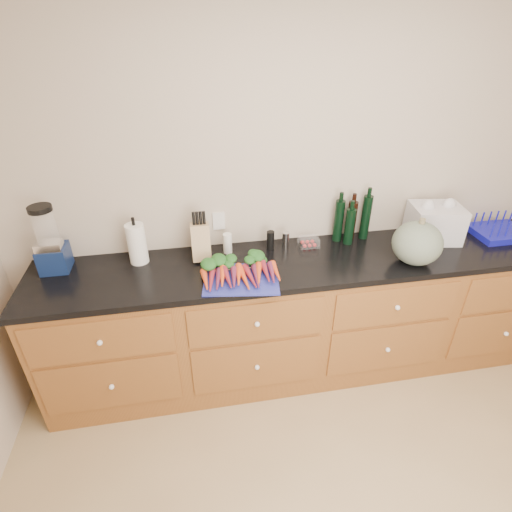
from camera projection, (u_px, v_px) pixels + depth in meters
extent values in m
cube|color=beige|center=(306.00, 188.00, 2.69)|extent=(4.10, 0.05, 2.60)
cube|color=brown|center=(311.00, 317.00, 2.85)|extent=(3.60, 0.60, 0.90)
cube|color=brown|center=(100.00, 341.00, 2.25)|extent=(0.82, 0.01, 0.28)
sphere|color=white|center=(100.00, 343.00, 2.24)|extent=(0.03, 0.03, 0.03)
cube|color=brown|center=(112.00, 385.00, 2.44)|extent=(0.82, 0.01, 0.38)
sphere|color=white|center=(112.00, 387.00, 2.42)|extent=(0.03, 0.03, 0.03)
cube|color=brown|center=(257.00, 322.00, 2.39)|extent=(0.82, 0.01, 0.28)
sphere|color=white|center=(257.00, 324.00, 2.38)|extent=(0.03, 0.03, 0.03)
cube|color=brown|center=(257.00, 366.00, 2.57)|extent=(0.82, 0.01, 0.38)
sphere|color=white|center=(257.00, 367.00, 2.56)|extent=(0.03, 0.03, 0.03)
cube|color=brown|center=(396.00, 306.00, 2.52)|extent=(0.82, 0.01, 0.28)
sphere|color=white|center=(398.00, 308.00, 2.51)|extent=(0.03, 0.03, 0.03)
cube|color=brown|center=(387.00, 348.00, 2.71)|extent=(0.82, 0.01, 0.38)
sphere|color=white|center=(388.00, 350.00, 2.70)|extent=(0.03, 0.03, 0.03)
cube|color=brown|center=(505.00, 332.00, 2.85)|extent=(0.82, 0.01, 0.38)
sphere|color=white|center=(506.00, 334.00, 2.83)|extent=(0.03, 0.03, 0.03)
cube|color=black|center=(316.00, 261.00, 2.61)|extent=(3.64, 0.62, 0.04)
cube|color=#28309E|center=(241.00, 279.00, 2.39)|extent=(0.49, 0.39, 0.01)
cone|color=#F24C1C|center=(206.00, 281.00, 2.32)|extent=(0.04, 0.21, 0.04)
cone|color=maroon|center=(211.00, 280.00, 2.33)|extent=(0.04, 0.21, 0.04)
cone|color=maroon|center=(217.00, 279.00, 2.33)|extent=(0.04, 0.21, 0.04)
cone|color=#F24C1C|center=(223.00, 279.00, 2.34)|extent=(0.04, 0.21, 0.04)
cone|color=maroon|center=(228.00, 278.00, 2.34)|extent=(0.04, 0.21, 0.04)
cone|color=maroon|center=(234.00, 278.00, 2.35)|extent=(0.04, 0.21, 0.04)
cone|color=#F24C1C|center=(239.00, 277.00, 2.35)|extent=(0.04, 0.21, 0.04)
ellipsoid|color=#1B511F|center=(220.00, 264.00, 2.46)|extent=(0.21, 0.12, 0.06)
cone|color=#F24C1C|center=(244.00, 277.00, 2.36)|extent=(0.04, 0.21, 0.04)
cone|color=maroon|center=(249.00, 276.00, 2.36)|extent=(0.04, 0.21, 0.04)
cone|color=maroon|center=(255.00, 276.00, 2.37)|extent=(0.04, 0.21, 0.04)
cone|color=#F24C1C|center=(260.00, 275.00, 2.37)|extent=(0.04, 0.21, 0.04)
cone|color=maroon|center=(266.00, 275.00, 2.38)|extent=(0.04, 0.21, 0.04)
cone|color=maroon|center=(271.00, 274.00, 2.38)|extent=(0.04, 0.21, 0.04)
cone|color=#F24C1C|center=(276.00, 274.00, 2.39)|extent=(0.04, 0.21, 0.04)
ellipsoid|color=#1B511F|center=(256.00, 261.00, 2.50)|extent=(0.21, 0.12, 0.06)
ellipsoid|color=#516051|center=(417.00, 243.00, 2.49)|extent=(0.31, 0.31, 0.28)
cube|color=#10204D|center=(55.00, 258.00, 2.45)|extent=(0.17, 0.17, 0.16)
cube|color=silver|center=(49.00, 246.00, 2.37)|extent=(0.15, 0.10, 0.05)
cylinder|color=white|center=(45.00, 228.00, 2.34)|extent=(0.13, 0.13, 0.22)
cylinder|color=black|center=(40.00, 209.00, 2.28)|extent=(0.13, 0.13, 0.03)
cylinder|color=white|center=(137.00, 244.00, 2.50)|extent=(0.12, 0.12, 0.26)
cube|color=tan|center=(201.00, 242.00, 2.55)|extent=(0.12, 0.12, 0.24)
cylinder|color=white|center=(228.00, 243.00, 2.63)|extent=(0.06, 0.06, 0.14)
cylinder|color=black|center=(270.00, 240.00, 2.68)|extent=(0.05, 0.05, 0.13)
cylinder|color=silver|center=(286.00, 240.00, 2.70)|extent=(0.05, 0.05, 0.11)
cube|color=white|center=(309.00, 242.00, 2.73)|extent=(0.13, 0.10, 0.06)
cylinder|color=black|center=(339.00, 221.00, 2.74)|extent=(0.06, 0.06, 0.30)
cylinder|color=black|center=(351.00, 220.00, 2.77)|extent=(0.06, 0.06, 0.28)
cylinder|color=black|center=(366.00, 217.00, 2.77)|extent=(0.06, 0.06, 0.31)
cylinder|color=black|center=(350.00, 226.00, 2.71)|extent=(0.06, 0.06, 0.26)
cube|color=#1213A3|center=(499.00, 232.00, 2.87)|extent=(0.37, 0.29, 0.05)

